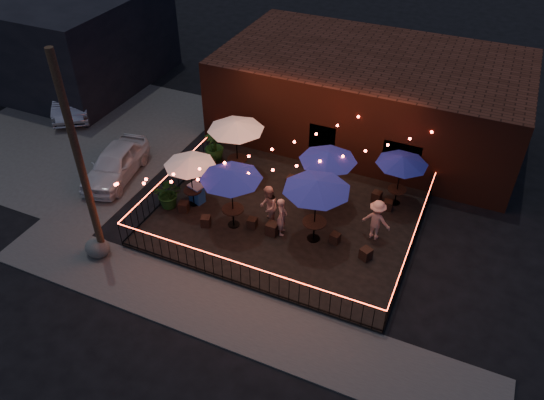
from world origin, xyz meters
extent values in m
plane|color=black|center=(0.00, 0.00, 0.00)|extent=(110.00, 110.00, 0.00)
cube|color=black|center=(0.00, 2.00, 0.07)|extent=(10.00, 8.00, 0.15)
cube|color=#45423F|center=(0.00, -3.25, 0.03)|extent=(18.00, 2.50, 0.05)
cube|color=#45423F|center=(-12.00, 4.00, 0.01)|extent=(11.00, 12.00, 0.02)
cube|color=#3C1A10|center=(1.00, 10.00, 2.00)|extent=(14.00, 8.00, 4.00)
cube|color=black|center=(0.00, 6.12, 1.10)|extent=(1.20, 0.24, 2.20)
cube|color=black|center=(3.50, 6.12, 1.60)|extent=(1.60, 0.24, 1.20)
cube|color=black|center=(-18.00, 9.00, 2.50)|extent=(12.00, 9.00, 5.00)
cylinder|color=#312014|center=(-5.40, -2.60, 4.00)|extent=(0.26, 0.26, 8.00)
cube|color=black|center=(0.00, -2.00, 0.23)|extent=(10.00, 0.04, 0.04)
cube|color=black|center=(0.00, -2.00, 1.15)|extent=(10.00, 0.04, 0.04)
cube|color=red|center=(0.00, -2.00, 1.18)|extent=(10.00, 0.03, 0.02)
cube|color=black|center=(-5.00, 2.00, 0.23)|extent=(0.04, 8.00, 0.04)
cube|color=black|center=(-5.00, 2.00, 1.15)|extent=(0.04, 8.00, 0.04)
cube|color=red|center=(-5.00, 2.00, 1.18)|extent=(0.03, 8.00, 0.02)
cube|color=black|center=(5.00, 2.00, 0.23)|extent=(0.04, 8.00, 0.04)
cube|color=black|center=(5.00, 2.00, 1.15)|extent=(0.04, 8.00, 0.04)
cube|color=red|center=(5.00, 2.00, 1.18)|extent=(0.03, 8.00, 0.02)
cylinder|color=black|center=(-3.80, 1.24, 0.16)|extent=(0.41, 0.41, 0.03)
cylinder|color=black|center=(-3.80, 1.24, 0.50)|extent=(0.06, 0.06, 0.67)
cylinder|color=black|center=(-3.80, 1.24, 0.84)|extent=(0.75, 0.75, 0.04)
cylinder|color=black|center=(-3.80, 1.24, 1.27)|extent=(0.04, 0.04, 2.24)
cone|color=silver|center=(-3.80, 1.24, 2.25)|extent=(2.72, 2.72, 0.33)
cylinder|color=black|center=(-3.10, 3.86, 0.17)|extent=(0.48, 0.48, 0.03)
cylinder|color=black|center=(-3.10, 3.86, 0.56)|extent=(0.07, 0.07, 0.79)
cylinder|color=black|center=(-3.10, 3.86, 0.96)|extent=(0.88, 0.88, 0.04)
cylinder|color=black|center=(-3.10, 3.86, 1.47)|extent=(0.05, 0.05, 2.64)
cone|color=silver|center=(-3.10, 3.86, 2.63)|extent=(2.82, 2.82, 0.39)
cylinder|color=black|center=(-1.69, 0.72, 0.17)|extent=(0.47, 0.47, 0.03)
cylinder|color=black|center=(-1.69, 0.72, 0.55)|extent=(0.06, 0.06, 0.77)
cylinder|color=black|center=(-1.69, 0.72, 0.94)|extent=(0.86, 0.86, 0.04)
cylinder|color=black|center=(-1.69, 0.72, 1.44)|extent=(0.05, 0.05, 2.58)
cone|color=navy|center=(-1.69, 0.72, 2.57)|extent=(2.98, 2.98, 0.38)
cylinder|color=black|center=(1.12, 3.43, 0.17)|extent=(0.46, 0.46, 0.03)
cylinder|color=black|center=(1.12, 3.43, 0.54)|extent=(0.06, 0.06, 0.75)
cylinder|color=black|center=(1.12, 3.43, 0.92)|extent=(0.83, 0.83, 0.04)
cylinder|color=black|center=(1.12, 3.43, 1.40)|extent=(0.05, 0.05, 2.50)
cone|color=navy|center=(1.12, 3.43, 2.49)|extent=(2.77, 2.77, 0.36)
cylinder|color=black|center=(1.46, 1.23, 0.17)|extent=(0.50, 0.50, 0.03)
cylinder|color=black|center=(1.46, 1.23, 0.57)|extent=(0.07, 0.07, 0.81)
cylinder|color=black|center=(1.46, 1.23, 0.99)|extent=(0.90, 0.90, 0.05)
cylinder|color=black|center=(1.46, 1.23, 1.51)|extent=(0.05, 0.05, 2.71)
cone|color=navy|center=(1.46, 1.23, 2.69)|extent=(2.87, 2.87, 0.40)
cylinder|color=black|center=(3.76, 4.68, 0.16)|extent=(0.41, 0.41, 0.03)
cylinder|color=black|center=(3.76, 4.68, 0.50)|extent=(0.06, 0.06, 0.68)
cylinder|color=black|center=(3.76, 4.68, 0.85)|extent=(0.75, 0.75, 0.04)
cylinder|color=black|center=(3.76, 4.68, 1.28)|extent=(0.04, 0.04, 2.26)
cone|color=navy|center=(3.76, 4.68, 2.26)|extent=(2.63, 2.63, 0.33)
cube|color=black|center=(-3.92, 0.67, 0.37)|extent=(0.45, 0.45, 0.43)
cube|color=black|center=(-2.66, 0.24, 0.36)|extent=(0.45, 0.45, 0.42)
cube|color=black|center=(-4.32, 3.55, 0.39)|extent=(0.43, 0.43, 0.48)
cube|color=black|center=(-2.52, 3.21, 0.36)|extent=(0.40, 0.40, 0.41)
cube|color=black|center=(-0.96, 0.90, 0.35)|extent=(0.38, 0.38, 0.41)
cube|color=black|center=(-0.10, 0.86, 0.40)|extent=(0.43, 0.43, 0.50)
cube|color=black|center=(-0.57, 3.99, 0.40)|extent=(0.45, 0.45, 0.49)
cube|color=black|center=(1.04, 4.25, 0.39)|extent=(0.51, 0.51, 0.48)
cube|color=black|center=(2.26, 1.38, 0.35)|extent=(0.40, 0.40, 0.40)
cube|color=black|center=(3.56, 1.01, 0.37)|extent=(0.49, 0.49, 0.44)
cube|color=black|center=(3.01, 4.52, 0.36)|extent=(0.40, 0.40, 0.43)
cube|color=black|center=(3.58, 4.14, 0.35)|extent=(0.36, 0.36, 0.41)
imported|color=tan|center=(0.21, 1.06, 0.96)|extent=(0.57, 0.69, 1.62)
imported|color=tan|center=(-0.48, 1.33, 1.03)|extent=(0.90, 1.02, 1.76)
imported|color=tan|center=(3.53, 2.26, 1.00)|extent=(1.16, 0.75, 1.71)
imported|color=#193A11|center=(-4.60, 0.71, 0.81)|extent=(1.48, 1.40, 1.31)
imported|color=#10370B|center=(-4.60, 2.96, 0.79)|extent=(0.78, 0.67, 1.28)
imported|color=#14350B|center=(-4.60, 4.46, 0.93)|extent=(0.96, 0.96, 1.55)
cube|color=#1D4EA3|center=(-3.75, 1.44, 0.54)|extent=(0.67, 0.55, 0.78)
cube|color=silver|center=(-3.75, 1.44, 0.95)|extent=(0.72, 0.60, 0.05)
ellipsoid|color=#4F4E49|center=(-5.55, -2.70, 0.36)|extent=(1.14, 1.06, 0.72)
imported|color=silver|center=(-8.00, 1.68, 0.71)|extent=(2.36, 4.38, 1.41)
imported|color=#A7A7AE|center=(-13.90, 5.92, 0.82)|extent=(4.31, 5.07, 1.64)
camera|label=1|loc=(6.13, -13.08, 13.76)|focal=35.00mm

